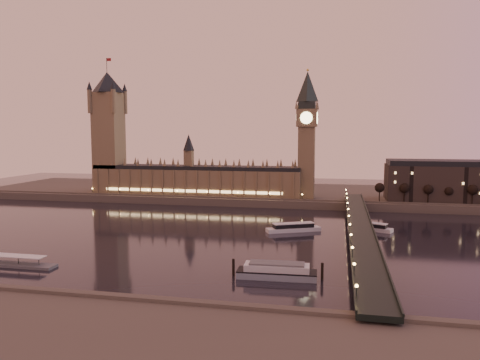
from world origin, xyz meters
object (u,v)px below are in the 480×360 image
(cruise_boat_a, at_px, (293,228))
(moored_barge, at_px, (277,271))
(pontoon_pier, at_px, (10,263))
(cruise_boat_b, at_px, (370,227))

(cruise_boat_a, bearing_deg, moored_barge, -114.71)
(pontoon_pier, bearing_deg, moored_barge, 3.44)
(pontoon_pier, bearing_deg, cruise_boat_b, 34.51)
(pontoon_pier, bearing_deg, cruise_boat_a, 40.10)
(cruise_boat_b, xyz_separation_m, moored_barge, (-43.52, -105.04, 0.76))
(cruise_boat_a, xyz_separation_m, cruise_boat_b, (45.58, 13.13, -0.17))
(cruise_boat_a, distance_m, moored_barge, 91.93)
(cruise_boat_a, distance_m, cruise_boat_b, 47.43)
(cruise_boat_a, relative_size, cruise_boat_b, 1.21)
(cruise_boat_b, relative_size, moored_barge, 0.72)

